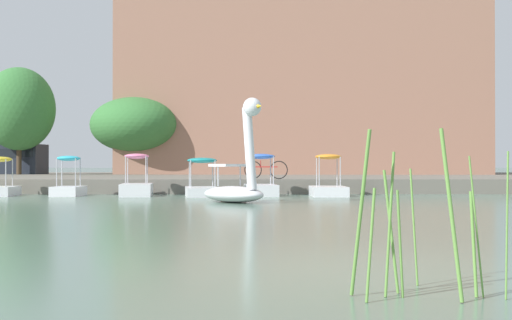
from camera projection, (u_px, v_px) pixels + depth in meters
ground_plane at (350, 271)px, 7.36m from camera, size 587.47×587.47×0.00m
shore_bank_far at (273, 180)px, 40.28m from camera, size 123.89×26.63×0.59m
swan_boat at (236, 180)px, 20.91m from camera, size 2.60×2.73×3.20m
pedal_boat_orange at (328, 185)px, 25.34m from camera, size 1.33×2.04×1.58m
pedal_boat_blue at (260, 184)px, 25.56m from camera, size 1.34×2.08×1.59m
pedal_boat_teal at (201, 184)px, 25.10m from camera, size 1.47×2.27×1.44m
pedal_boat_pink at (136, 184)px, 25.54m from camera, size 1.37×2.32×1.60m
pedal_boat_cyan at (68, 185)px, 25.50m from camera, size 0.99×1.70×1.52m
tree_broadleaf_right at (133, 125)px, 41.87m from camera, size 7.80×7.76×4.79m
tree_broadleaf_behind_dock at (18, 109)px, 41.42m from camera, size 4.98×4.85×6.58m
bicycle_parked at (265, 170)px, 27.83m from camera, size 1.80×0.49×0.76m
parked_van at (10, 158)px, 43.07m from camera, size 4.42×2.43×1.89m
apartment_block at (299, 77)px, 45.96m from camera, size 23.50×11.55×13.19m
reed_clump_foreground at (443, 224)px, 5.99m from camera, size 2.73×1.00×1.52m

